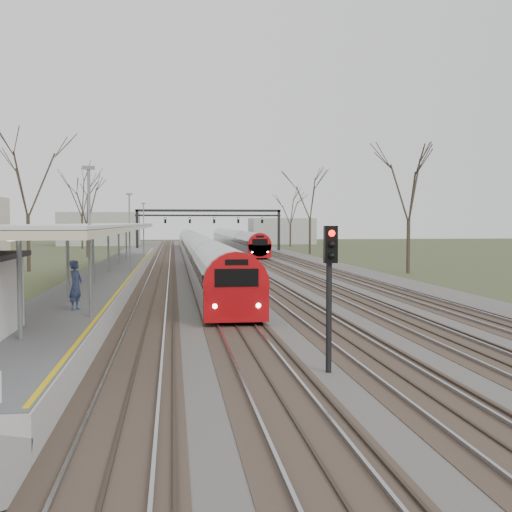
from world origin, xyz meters
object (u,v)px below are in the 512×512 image
Objects in this scene: train_far at (234,240)px; signal_post at (330,277)px; passenger at (76,285)px; train_near at (196,248)px.

train_far is 82.59m from signal_post.
passenger is 10.35m from signal_post.
train_near is at bearing 10.72° from passenger.
signal_post reaches higher than train_far.
train_near is 30.53m from train_far.
passenger is at bearing -99.72° from train_far.
train_far is 14.69× the size of signal_post.
passenger is (-12.93, -75.53, 0.43)m from train_far.
train_near is 1.50× the size of train_far.
signal_post is at bearing -113.76° from passenger.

